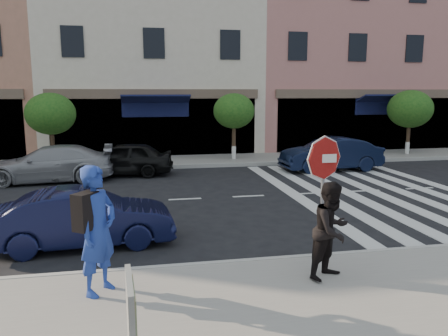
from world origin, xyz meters
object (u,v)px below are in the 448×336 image
walker (332,230)px  car_near_mid (84,218)px  stop_sign (324,170)px  car_far_right (331,154)px  poster_board (132,336)px  car_far_left (49,164)px  photographer (98,230)px  car_far_mid (123,159)px

walker → car_near_mid: walker is taller
car_near_mid → walker: bearing=-127.2°
stop_sign → car_far_right: size_ratio=0.55×
stop_sign → car_far_right: bearing=66.0°
stop_sign → poster_board: (-3.40, -3.06, -1.10)m
car_near_mid → car_far_right: (9.00, 7.55, 0.07)m
car_far_left → car_far_right: bearing=88.7°
photographer → car_near_mid: (-0.53, 2.64, -0.54)m
photographer → car_far_right: bearing=-4.8°
photographer → car_near_mid: photographer is taller
poster_board → car_near_mid: bearing=98.3°
stop_sign → car_far_right: (4.54, 9.52, -1.16)m
car_far_right → walker: bearing=-26.2°
walker → car_far_mid: walker is taller
car_far_right → car_near_mid: bearing=-51.7°
stop_sign → car_near_mid: size_ratio=0.62×
photographer → stop_sign: bearing=-45.5°
stop_sign → car_near_mid: stop_sign is taller
stop_sign → walker: stop_sign is taller
car_far_right → car_far_mid: bearing=-95.2°
poster_board → car_far_left: size_ratio=0.27×
car_far_left → car_far_mid: bearing=104.0°
walker → car_near_mid: bearing=115.3°
poster_board → car_far_mid: 13.11m
walker → stop_sign: bearing=46.0°
photographer → car_far_right: size_ratio=0.48×
poster_board → car_far_mid: poster_board is taller
poster_board → walker: bearing=31.2°
walker → car_near_mid: size_ratio=0.44×
walker → car_far_right: bearing=33.9°
car_far_left → car_near_mid: bearing=13.2°
car_near_mid → car_far_left: 7.59m
poster_board → car_near_mid: (-1.06, 5.03, -0.13)m
photographer → car_far_mid: photographer is taller
stop_sign → car_far_left: bearing=126.6°
photographer → car_near_mid: bearing=46.3°
car_far_mid → car_far_right: 8.49m
walker → car_far_mid: (-3.75, 10.86, -0.31)m
car_near_mid → car_far_left: (-2.07, 7.30, 0.04)m
stop_sign → car_near_mid: bearing=157.6°
walker → car_far_right: walker is taller
poster_board → car_far_right: size_ratio=0.29×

